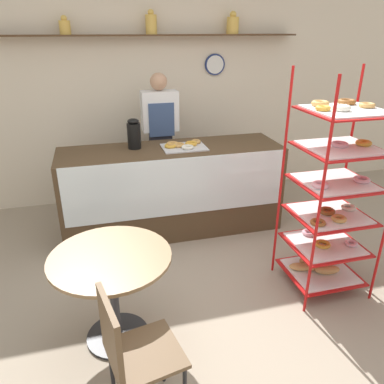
{
  "coord_description": "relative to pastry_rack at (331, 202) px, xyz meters",
  "views": [
    {
      "loc": [
        -0.75,
        -2.39,
        2.09
      ],
      "look_at": [
        0.0,
        0.46,
        0.8
      ],
      "focal_mm": 35.0,
      "sensor_mm": 36.0,
      "label": 1
    }
  ],
  "objects": [
    {
      "name": "ground_plane",
      "position": [
        -1.04,
        0.03,
        -0.8
      ],
      "size": [
        14.0,
        14.0,
        0.0
      ],
      "primitive_type": "plane",
      "color": "gray"
    },
    {
      "name": "back_wall",
      "position": [
        -1.04,
        2.37,
        0.56
      ],
      "size": [
        10.0,
        0.3,
        2.7
      ],
      "color": "beige",
      "rests_on": "ground_plane"
    },
    {
      "name": "display_counter",
      "position": [
        -1.04,
        1.33,
        -0.33
      ],
      "size": [
        2.34,
        0.7,
        0.94
      ],
      "color": "#4C3823",
      "rests_on": "ground_plane"
    },
    {
      "name": "pastry_rack",
      "position": [
        0.0,
        0.0,
        0.0
      ],
      "size": [
        0.64,
        0.6,
        1.84
      ],
      "color": "#B71414",
      "rests_on": "ground_plane"
    },
    {
      "name": "person_worker",
      "position": [
        -1.06,
        1.83,
        0.1
      ],
      "size": [
        0.41,
        0.23,
        1.65
      ],
      "color": "#282833",
      "rests_on": "ground_plane"
    },
    {
      "name": "cafe_table",
      "position": [
        -1.78,
        -0.19,
        -0.27
      ],
      "size": [
        0.82,
        0.82,
        0.7
      ],
      "color": "#262628",
      "rests_on": "ground_plane"
    },
    {
      "name": "cafe_chair",
      "position": [
        -1.73,
        -0.85,
        -0.26
      ],
      "size": [
        0.45,
        0.45,
        0.88
      ],
      "rotation": [
        0.0,
        0.0,
        8.05
      ],
      "color": "black",
      "rests_on": "ground_plane"
    },
    {
      "name": "coffee_carafe",
      "position": [
        -1.41,
        1.43,
        0.29
      ],
      "size": [
        0.14,
        0.14,
        0.31
      ],
      "color": "black",
      "rests_on": "display_counter"
    },
    {
      "name": "donut_tray_counter",
      "position": [
        -0.91,
        1.33,
        0.16
      ],
      "size": [
        0.45,
        0.35,
        0.05
      ],
      "color": "silver",
      "rests_on": "display_counter"
    }
  ]
}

